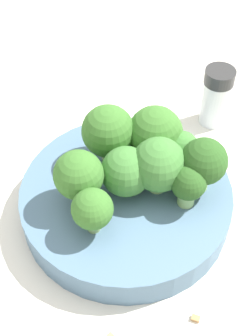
{
  "coord_description": "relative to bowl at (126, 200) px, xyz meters",
  "views": [
    {
      "loc": [
        -0.16,
        0.25,
        0.4
      ],
      "look_at": [
        0.0,
        0.0,
        0.07
      ],
      "focal_mm": 50.0,
      "sensor_mm": 36.0,
      "label": 1
    }
  ],
  "objects": [
    {
      "name": "broccoli_floret_0",
      "position": [
        -0.02,
        -0.02,
        0.05
      ],
      "size": [
        0.05,
        0.05,
        0.06
      ],
      "color": "#8EB770",
      "rests_on": "bowl"
    },
    {
      "name": "pepper_shaker",
      "position": [
        -0.01,
        -0.18,
        0.02
      ],
      "size": [
        0.04,
        0.04,
        0.08
      ],
      "color": "silver",
      "rests_on": "ground_plane"
    },
    {
      "name": "almond_crumb_3",
      "position": [
        -0.12,
        0.07,
        -0.01
      ],
      "size": [
        0.01,
        0.01,
        0.01
      ],
      "primitive_type": "cube",
      "rotation": [
        0.0,
        0.0,
        3.37
      ],
      "color": "#AD7F4C",
      "rests_on": "ground_plane"
    },
    {
      "name": "broccoli_floret_6",
      "position": [
        -0.06,
        -0.04,
        0.06
      ],
      "size": [
        0.05,
        0.05,
        0.06
      ],
      "color": "#84AD66",
      "rests_on": "bowl"
    },
    {
      "name": "almond_crumb_0",
      "position": [
        -0.06,
        0.12,
        -0.01
      ],
      "size": [
        0.01,
        0.01,
        0.01
      ],
      "primitive_type": "cube",
      "rotation": [
        0.0,
        0.0,
        4.54
      ],
      "color": "tan",
      "rests_on": "ground_plane"
    },
    {
      "name": "broccoli_floret_2",
      "position": [
        0.03,
        0.03,
        0.05
      ],
      "size": [
        0.05,
        0.05,
        0.06
      ],
      "color": "#8EB770",
      "rests_on": "bowl"
    },
    {
      "name": "ground_plane",
      "position": [
        0.0,
        0.0,
        -0.02
      ],
      "size": [
        3.0,
        3.0,
        0.0
      ],
      "primitive_type": "plane",
      "color": "silver"
    },
    {
      "name": "broccoli_floret_7",
      "position": [
        0.04,
        -0.03,
        0.06
      ],
      "size": [
        0.05,
        0.05,
        0.07
      ],
      "color": "#84AD66",
      "rests_on": "bowl"
    },
    {
      "name": "broccoli_floret_1",
      "position": [
        0.0,
        -0.05,
        0.05
      ],
      "size": [
        0.06,
        0.06,
        0.06
      ],
      "color": "#7A9E5B",
      "rests_on": "bowl"
    },
    {
      "name": "broccoli_floret_3",
      "position": [
        -0.0,
        0.06,
        0.05
      ],
      "size": [
        0.04,
        0.04,
        0.05
      ],
      "color": "#7A9E5B",
      "rests_on": "bowl"
    },
    {
      "name": "bowl",
      "position": [
        0.0,
        0.0,
        0.0
      ],
      "size": [
        0.22,
        0.22,
        0.04
      ],
      "primitive_type": "cylinder",
      "color": "slate",
      "rests_on": "ground_plane"
    },
    {
      "name": "broccoli_floret_4",
      "position": [
        -0.0,
        0.0,
        0.05
      ],
      "size": [
        0.05,
        0.05,
        0.05
      ],
      "color": "#84AD66",
      "rests_on": "bowl"
    },
    {
      "name": "broccoli_floret_8",
      "position": [
        -0.03,
        -0.06,
        0.04
      ],
      "size": [
        0.04,
        0.04,
        0.05
      ],
      "color": "#7A9E5B",
      "rests_on": "bowl"
    },
    {
      "name": "broccoli_floret_5",
      "position": [
        -0.06,
        -0.02,
        0.05
      ],
      "size": [
        0.03,
        0.03,
        0.05
      ],
      "color": "#84AD66",
      "rests_on": "bowl"
    }
  ]
}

